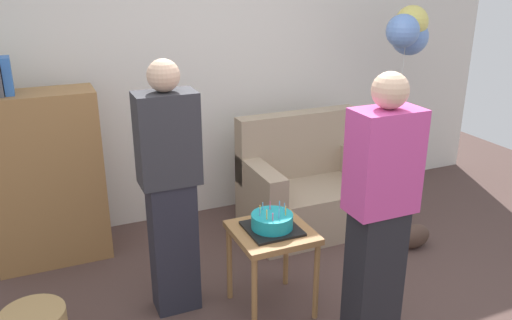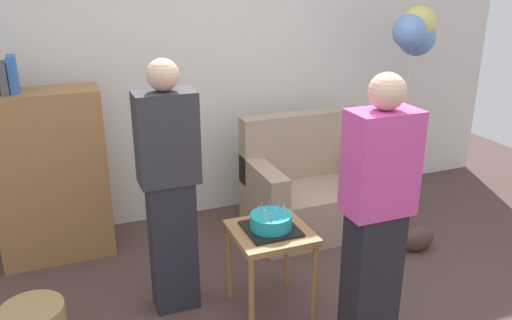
# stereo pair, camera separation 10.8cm
# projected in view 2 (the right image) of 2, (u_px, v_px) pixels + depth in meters

# --- Properties ---
(wall_back) EXTENTS (6.00, 0.10, 2.70)m
(wall_back) POSITION_uv_depth(u_px,v_px,m) (204.00, 63.00, 4.45)
(wall_back) COLOR silver
(wall_back) RESTS_ON ground_plane
(couch) EXTENTS (1.10, 0.70, 0.96)m
(couch) POSITION_uv_depth(u_px,v_px,m) (312.00, 190.00, 4.43)
(couch) COLOR gray
(couch) RESTS_ON ground_plane
(bookshelf) EXTENTS (0.80, 0.36, 1.58)m
(bookshelf) POSITION_uv_depth(u_px,v_px,m) (50.00, 175.00, 3.88)
(bookshelf) COLOR olive
(bookshelf) RESTS_ON ground_plane
(side_table) EXTENTS (0.48, 0.48, 0.57)m
(side_table) POSITION_uv_depth(u_px,v_px,m) (271.00, 242.00, 3.29)
(side_table) COLOR olive
(side_table) RESTS_ON ground_plane
(birthday_cake) EXTENTS (0.32, 0.32, 0.17)m
(birthday_cake) POSITION_uv_depth(u_px,v_px,m) (271.00, 223.00, 3.25)
(birthday_cake) COLOR black
(birthday_cake) RESTS_ON side_table
(person_blowing_candles) EXTENTS (0.36, 0.22, 1.63)m
(person_blowing_candles) POSITION_uv_depth(u_px,v_px,m) (170.00, 189.00, 3.21)
(person_blowing_candles) COLOR #23232D
(person_blowing_candles) RESTS_ON ground_plane
(person_holding_cake) EXTENTS (0.36, 0.22, 1.63)m
(person_holding_cake) POSITION_uv_depth(u_px,v_px,m) (376.00, 220.00, 2.81)
(person_holding_cake) COLOR black
(person_holding_cake) RESTS_ON ground_plane
(handbag) EXTENTS (0.28, 0.14, 0.20)m
(handbag) POSITION_uv_depth(u_px,v_px,m) (418.00, 239.00, 4.12)
(handbag) COLOR #473328
(handbag) RESTS_ON ground_plane
(balloon_bunch) EXTENTS (0.50, 0.45, 1.82)m
(balloon_bunch) POSITION_uv_depth(u_px,v_px,m) (415.00, 31.00, 4.37)
(balloon_bunch) COLOR silver
(balloon_bunch) RESTS_ON ground_plane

